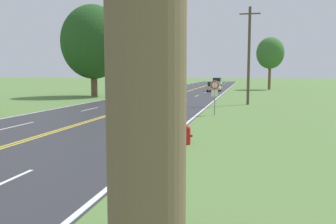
% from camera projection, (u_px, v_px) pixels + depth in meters
% --- Properties ---
extents(hitchhiker_person, '(0.59, 0.42, 1.74)m').
position_uv_depth(hitchhiker_person, '(146.00, 174.00, 6.11)').
color(hitchhiker_person, navy).
rests_on(hitchhiker_person, ground).
extents(suitcase, '(0.44, 0.18, 0.58)m').
position_uv_depth(suitcase, '(165.00, 220.00, 6.14)').
color(suitcase, maroon).
rests_on(suitcase, ground).
extents(fire_hydrant, '(0.44, 0.28, 0.76)m').
position_uv_depth(fire_hydrant, '(187.00, 135.00, 13.94)').
color(fire_hydrant, red).
rests_on(fire_hydrant, ground).
extents(traffic_sign, '(0.60, 0.10, 2.31)m').
position_uv_depth(traffic_sign, '(215.00, 89.00, 23.51)').
color(traffic_sign, gray).
rests_on(traffic_sign, ground).
extents(utility_pole_midground, '(1.80, 0.24, 8.52)m').
position_uv_depth(utility_pole_midground, '(249.00, 55.00, 31.19)').
color(utility_pole_midground, brown).
rests_on(utility_pole_midground, ground).
extents(tree_left_verge, '(4.60, 4.60, 8.82)m').
position_uv_depth(tree_left_verge, '(270.00, 53.00, 59.88)').
color(tree_left_verge, brown).
rests_on(tree_left_verge, ground).
extents(tree_behind_sign, '(7.56, 7.56, 10.80)m').
position_uv_depth(tree_behind_sign, '(93.00, 42.00, 42.04)').
color(tree_behind_sign, brown).
rests_on(tree_behind_sign, ground).
extents(car_red_sedan_nearest, '(2.00, 4.60, 1.47)m').
position_uv_depth(car_red_sedan_nearest, '(130.00, 92.00, 37.34)').
color(car_red_sedan_nearest, black).
rests_on(car_red_sedan_nearest, ground).
extents(car_champagne_hatchback_approaching, '(2.04, 3.73, 1.50)m').
position_uv_depth(car_champagne_hatchback_approaching, '(214.00, 86.00, 54.38)').
color(car_champagne_hatchback_approaching, black).
rests_on(car_champagne_hatchback_approaching, ground).
extents(car_white_van_mid_near, '(1.87, 4.21, 1.80)m').
position_uv_depth(car_white_van_mid_near, '(217.00, 82.00, 76.90)').
color(car_white_van_mid_near, black).
rests_on(car_white_van_mid_near, ground).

